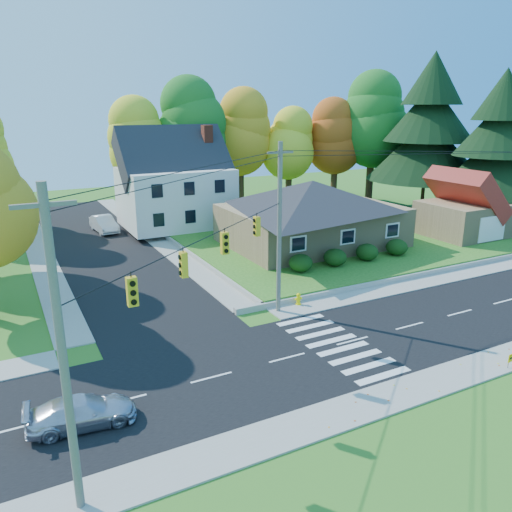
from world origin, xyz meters
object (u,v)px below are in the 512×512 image
Objects in this scene: ranch_house at (312,212)px; silver_sedan at (82,412)px; fire_hydrant at (298,300)px; white_car at (104,224)px.

ranch_house is 27.72m from silver_sedan.
ranch_house is at bearing -46.63° from silver_sedan.
silver_sedan is 15.29m from fire_hydrant.
ranch_house is at bearing 53.09° from fire_hydrant.
ranch_house is 17.95× the size of fire_hydrant.
ranch_house reaches higher than white_car.
ranch_house is 3.05× the size of white_car.
white_car reaches higher than silver_sedan.
white_car is (-14.62, 14.41, -2.46)m from ranch_house.
silver_sedan is 32.20m from white_car.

